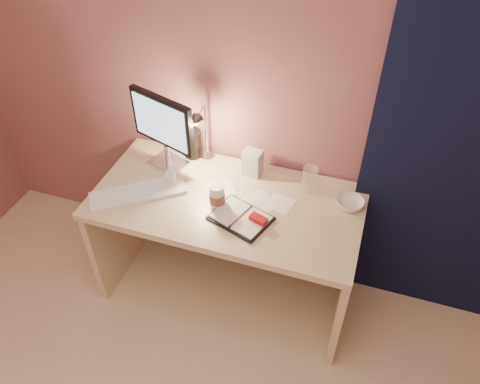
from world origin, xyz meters
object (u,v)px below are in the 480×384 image
(dark_jar, at_px, (192,145))
(bowl, at_px, (350,203))
(keyboard, at_px, (138,193))
(coffee_cup, at_px, (217,196))
(clear_cup, at_px, (310,179))
(lotion_bottle, at_px, (170,176))
(product_box, at_px, (252,163))
(planner, at_px, (242,218))
(monitor, at_px, (164,125))
(desk_lamp, at_px, (198,132))
(desk, at_px, (232,221))

(dark_jar, bearing_deg, bowl, -9.31)
(keyboard, distance_m, bowl, 1.10)
(coffee_cup, relative_size, clear_cup, 0.92)
(keyboard, height_order, bowl, bowl)
(clear_cup, bearing_deg, lotion_bottle, -164.75)
(bowl, xyz_separation_m, lotion_bottle, (-0.93, -0.13, 0.04))
(dark_jar, relative_size, product_box, 0.99)
(keyboard, distance_m, lotion_bottle, 0.19)
(planner, bearing_deg, coffee_cup, 178.03)
(planner, bearing_deg, product_box, 118.31)
(product_box, bearing_deg, keyboard, -137.46)
(monitor, height_order, desk_lamp, monitor)
(planner, relative_size, bowl, 2.37)
(bowl, xyz_separation_m, dark_jar, (-0.92, 0.15, 0.05))
(keyboard, distance_m, product_box, 0.63)
(desk, distance_m, bowl, 0.66)
(bowl, distance_m, lotion_bottle, 0.94)
(desk, height_order, product_box, product_box)
(desk, height_order, coffee_cup, coffee_cup)
(monitor, relative_size, desk_lamp, 1.17)
(coffee_cup, relative_size, bowl, 0.91)
(product_box, relative_size, desk_lamp, 0.40)
(lotion_bottle, bearing_deg, desk_lamp, 64.62)
(bowl, bearing_deg, keyboard, -166.49)
(clear_cup, relative_size, bowl, 0.98)
(monitor, distance_m, lotion_bottle, 0.27)
(planner, height_order, product_box, product_box)
(coffee_cup, bearing_deg, desk, 76.45)
(planner, height_order, dark_jar, dark_jar)
(keyboard, bearing_deg, monitor, 45.03)
(keyboard, height_order, coffee_cup, coffee_cup)
(lotion_bottle, xyz_separation_m, product_box, (0.39, 0.23, 0.02))
(desk, xyz_separation_m, clear_cup, (0.39, 0.14, 0.30))
(lotion_bottle, relative_size, desk_lamp, 0.31)
(bowl, bearing_deg, desk_lamp, 175.56)
(dark_jar, bearing_deg, lotion_bottle, -92.16)
(keyboard, distance_m, clear_cup, 0.90)
(lotion_bottle, bearing_deg, clear_cup, 15.25)
(lotion_bottle, distance_m, product_box, 0.45)
(planner, distance_m, lotion_bottle, 0.47)
(planner, distance_m, coffee_cup, 0.17)
(desk, relative_size, product_box, 9.51)
(desk, bearing_deg, monitor, 165.58)
(clear_cup, bearing_deg, keyboard, -158.97)
(product_box, bearing_deg, clear_cup, 1.89)
(monitor, bearing_deg, keyboard, -79.98)
(clear_cup, distance_m, dark_jar, 0.70)
(clear_cup, xyz_separation_m, bowl, (0.23, -0.07, -0.05))
(monitor, bearing_deg, dark_jar, 69.13)
(monitor, bearing_deg, planner, -10.26)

